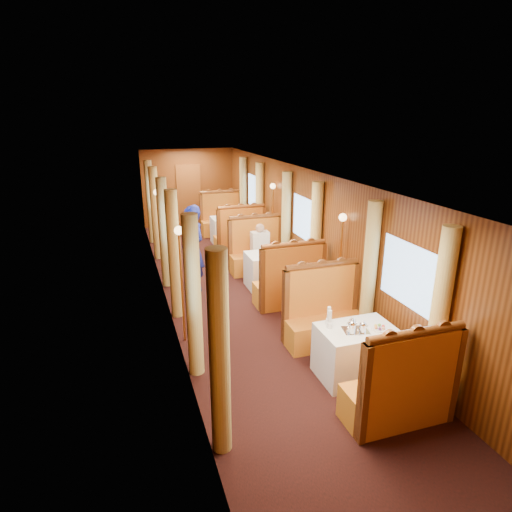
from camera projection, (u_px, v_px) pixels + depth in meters
name	position (u px, v px, depth m)	size (l,w,h in m)	color
floor	(238.00, 290.00, 9.08)	(3.00, 12.00, 0.01)	black
ceiling	(236.00, 172.00, 8.29)	(3.00, 12.00, 0.01)	silver
wall_far	(189.00, 188.00, 14.10)	(3.00, 2.50, 0.01)	brown
wall_near	(447.00, 433.00, 3.27)	(3.00, 2.50, 0.01)	brown
wall_left	(162.00, 240.00, 8.25)	(12.00, 2.50, 0.01)	brown
wall_right	(305.00, 228.00, 9.12)	(12.00, 2.50, 0.01)	brown
doorway_far	(189.00, 195.00, 14.15)	(0.80, 0.04, 2.00)	brown
table_near	(356.00, 352.00, 6.02)	(1.05, 0.72, 0.75)	white
banquette_near_fwd	(400.00, 392.00, 5.09)	(1.30, 0.55, 1.34)	#B84614
banquette_near_aft	(324.00, 318.00, 6.92)	(1.30, 0.55, 1.34)	#B84614
table_mid	(271.00, 270.00, 9.18)	(1.05, 0.72, 0.75)	white
banquette_mid_fwd	(289.00, 285.00, 8.25)	(1.30, 0.55, 1.34)	#B84614
banquette_mid_aft	(257.00, 254.00, 10.08)	(1.30, 0.55, 1.34)	#B84614
table_far	(230.00, 230.00, 12.34)	(1.05, 0.72, 0.75)	white
banquette_far_fwd	(240.00, 238.00, 11.41)	(1.30, 0.55, 1.34)	#B84614
banquette_far_aft	(222.00, 220.00, 13.24)	(1.30, 0.55, 1.34)	#B84614
tea_tray	(355.00, 331.00, 5.82)	(0.34, 0.26, 0.01)	silver
teapot_left	(352.00, 329.00, 5.73)	(0.19, 0.14, 0.15)	silver
teapot_right	(363.00, 329.00, 5.75)	(0.16, 0.12, 0.13)	silver
teapot_back	(352.00, 325.00, 5.88)	(0.15, 0.11, 0.12)	silver
fruit_plate	(380.00, 328.00, 5.87)	(0.23, 0.23, 0.05)	white
cup_inboard	(330.00, 321.00, 5.88)	(0.08, 0.08, 0.26)	white
cup_outboard	(329.00, 317.00, 5.98)	(0.08, 0.08, 0.26)	white
rose_vase_mid	(273.00, 246.00, 8.99)	(0.06, 0.06, 0.36)	silver
rose_vase_far	(229.00, 211.00, 12.18)	(0.06, 0.06, 0.36)	silver
window_left_near	(195.00, 303.00, 5.03)	(1.20, 0.90, 0.01)	#80ADE4
curtain_left_near_a	(219.00, 356.00, 4.44)	(0.22, 0.22, 2.35)	tan
curtain_left_near_b	(193.00, 298.00, 5.85)	(0.22, 0.22, 2.35)	tan
window_right_near	(409.00, 275.00, 5.89)	(1.20, 0.90, 0.01)	#80ADE4
curtain_right_near_a	(439.00, 319.00, 5.24)	(0.22, 0.22, 2.35)	tan
curtain_right_near_b	(369.00, 275.00, 6.65)	(0.22, 0.22, 2.35)	tan
window_left_mid	(162.00, 230.00, 8.19)	(1.20, 0.90, 0.01)	#80ADE4
curtain_left_mid_a	(174.00, 255.00, 7.60)	(0.22, 0.22, 2.35)	tan
curtain_left_mid_b	(164.00, 233.00, 9.01)	(0.22, 0.22, 2.35)	tan
window_right_mid	(305.00, 219.00, 9.05)	(1.20, 0.90, 0.01)	#80ADE4
curtain_right_mid_a	(315.00, 242.00, 8.40)	(0.22, 0.22, 2.35)	tan
curtain_right_mid_b	(286.00, 223.00, 9.81)	(0.22, 0.22, 2.35)	tan
window_left_far	(148.00, 198.00, 11.35)	(1.20, 0.90, 0.01)	#80ADE4
curtain_left_far_a	(156.00, 214.00, 10.76)	(0.22, 0.22, 2.35)	tan
curtain_left_far_b	(150.00, 202.00, 12.17)	(0.22, 0.22, 2.35)	tan
window_right_far	(254.00, 192.00, 12.21)	(1.20, 0.90, 0.01)	#80ADE4
curtain_right_far_a	(260.00, 207.00, 11.56)	(0.22, 0.22, 2.35)	tan
curtain_right_far_b	(243.00, 197.00, 12.97)	(0.22, 0.22, 2.35)	tan
sconce_left_fore	(181.00, 261.00, 6.65)	(0.14, 0.14, 1.95)	#BF8C3F
sconce_right_fore	(341.00, 245.00, 7.47)	(0.14, 0.14, 1.95)	#BF8C3F
sconce_left_aft	(158.00, 214.00, 9.81)	(0.14, 0.14, 1.95)	#BF8C3F
sconce_right_aft	(273.00, 206.00, 10.63)	(0.14, 0.14, 1.95)	#BF8C3F
steward	(193.00, 249.00, 8.86)	(0.66, 0.44, 1.82)	navy
passenger	(260.00, 244.00, 9.75)	(0.40, 0.44, 0.76)	beige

